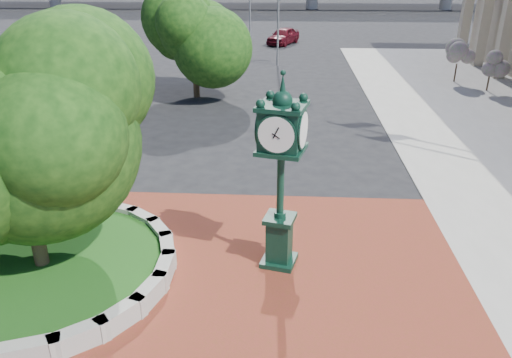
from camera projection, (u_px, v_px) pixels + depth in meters
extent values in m
plane|color=black|center=(235.00, 282.00, 12.80)|extent=(200.00, 200.00, 0.00)
cube|color=brown|center=(231.00, 307.00, 11.89)|extent=(12.00, 12.00, 0.04)
cube|color=#9E9B93|center=(30.00, 353.00, 10.17)|extent=(1.29, 0.76, 0.54)
cube|color=#9E9B93|center=(79.00, 338.00, 10.55)|extent=(1.20, 1.04, 0.54)
cube|color=#9E9B93|center=(121.00, 318.00, 11.15)|extent=(1.00, 1.22, 0.54)
cube|color=#9E9B93|center=(150.00, 294.00, 11.92)|extent=(0.71, 1.30, 0.54)
cube|color=#9E9B93|center=(165.00, 271.00, 12.79)|extent=(0.35, 1.25, 0.54)
cube|color=#9E9B93|center=(167.00, 250.00, 13.67)|extent=(0.71, 1.30, 0.54)
cube|color=#9E9B93|center=(159.00, 234.00, 14.49)|extent=(1.00, 1.22, 0.54)
cube|color=#9E9B93|center=(143.00, 221.00, 15.16)|extent=(1.20, 1.04, 0.54)
cube|color=#9E9B93|center=(120.00, 213.00, 15.63)|extent=(1.29, 0.76, 0.54)
cylinder|color=#1C4614|center=(44.00, 269.00, 12.99)|extent=(6.10, 6.10, 0.40)
cylinder|color=#38281C|center=(38.00, 240.00, 12.62)|extent=(0.36, 0.36, 2.17)
sphere|color=black|center=(17.00, 142.00, 11.53)|extent=(5.20, 5.20, 5.20)
cylinder|color=#38281C|center=(196.00, 81.00, 28.99)|extent=(0.36, 0.36, 1.92)
sphere|color=black|center=(194.00, 40.00, 28.05)|extent=(4.40, 4.40, 4.40)
cube|color=black|center=(279.00, 261.00, 13.54)|extent=(1.06, 1.06, 0.17)
cube|color=black|center=(279.00, 239.00, 13.26)|extent=(0.73, 0.73, 1.20)
cube|color=black|center=(280.00, 218.00, 13.00)|extent=(0.92, 0.92, 0.13)
cylinder|color=black|center=(281.00, 184.00, 12.59)|extent=(0.19, 0.19, 1.86)
cube|color=black|center=(282.00, 128.00, 11.97)|extent=(1.19, 1.19, 0.98)
cylinder|color=white|center=(276.00, 135.00, 11.53)|extent=(0.86, 0.27, 0.87)
cylinder|color=white|center=(287.00, 122.00, 12.42)|extent=(0.86, 0.27, 0.87)
cylinder|color=white|center=(261.00, 126.00, 12.11)|extent=(0.27, 0.86, 0.87)
cylinder|color=white|center=(303.00, 130.00, 11.84)|extent=(0.27, 0.86, 0.87)
sphere|color=black|center=(282.00, 101.00, 11.69)|extent=(0.48, 0.48, 0.48)
cone|color=black|center=(283.00, 85.00, 11.55)|extent=(0.20, 0.20, 0.55)
imported|color=#4C0A14|center=(283.00, 36.00, 46.12)|extent=(3.38, 4.77, 1.51)
cylinder|color=slate|center=(278.00, 6.00, 35.88)|extent=(0.15, 0.15, 8.50)
cylinder|color=#38281C|center=(488.00, 81.00, 30.34)|extent=(0.10, 0.10, 1.20)
sphere|color=#A85497|center=(491.00, 65.00, 29.93)|extent=(1.20, 1.20, 1.20)
cylinder|color=#38281C|center=(455.00, 73.00, 32.48)|extent=(0.10, 0.10, 1.20)
sphere|color=#A85497|center=(458.00, 57.00, 32.07)|extent=(1.20, 1.20, 1.20)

